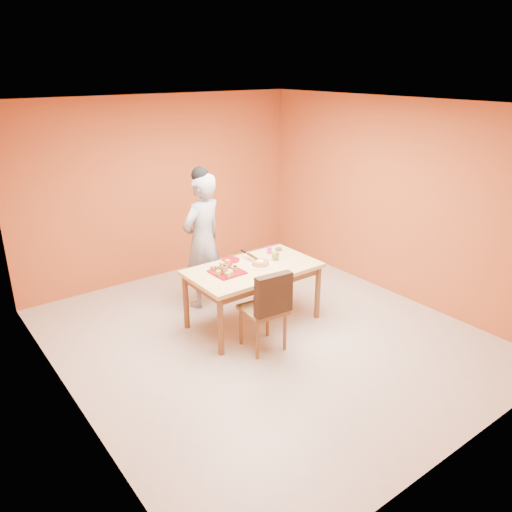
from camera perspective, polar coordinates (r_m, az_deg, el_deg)
floor at (r=6.13m, az=0.97°, el=-9.12°), size 5.00×5.00×0.00m
ceiling at (r=5.31m, az=1.15°, el=16.94°), size 5.00×5.00×0.00m
wall_back at (r=7.63m, az=-10.67°, el=7.59°), size 4.50×0.00×4.50m
wall_left at (r=4.63m, az=-21.52°, el=-2.47°), size 0.00×5.00×5.00m
wall_right at (r=7.13m, az=15.56°, el=6.24°), size 0.00×5.00×5.00m
dining_table at (r=6.14m, az=-0.34°, el=-2.09°), size 1.60×0.90×0.76m
dining_chair at (r=5.65m, az=0.92°, el=-5.94°), size 0.50×0.57×0.99m
pastry_pile at (r=5.92m, az=-3.33°, el=-1.28°), size 0.32×0.32×0.10m
person at (r=6.60m, az=-6.12°, el=1.71°), size 0.76×0.61×1.81m
pastry_platter at (r=5.95m, az=-3.32°, el=-1.83°), size 0.36×0.36×0.02m
red_dinner_plate at (r=6.32m, az=-2.93°, el=-0.45°), size 0.30×0.30×0.01m
white_cake_plate at (r=6.14m, az=0.49°, el=-1.07°), size 0.39×0.39×0.01m
sponge_cake at (r=6.13m, az=0.49°, el=-0.81°), size 0.27×0.27×0.05m
cake_server at (r=6.26m, az=-0.44°, el=-0.04°), size 0.08×0.28×0.01m
egg_ornament at (r=6.31m, az=2.24°, el=0.09°), size 0.12×0.11×0.13m
magenta_glass at (r=6.53m, az=1.54°, el=0.66°), size 0.08×0.08×0.09m
checker_tin at (r=6.66m, az=2.59°, el=0.78°), size 0.10×0.10×0.03m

